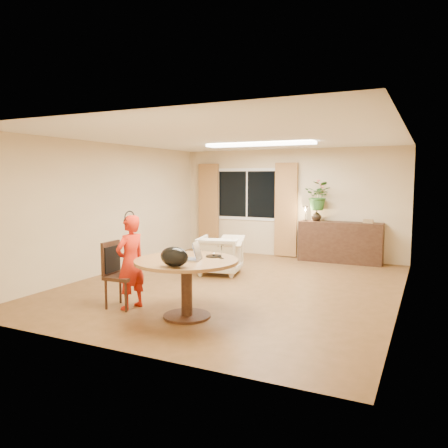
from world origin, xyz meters
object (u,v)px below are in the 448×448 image
object	(u,v)px
child	(131,262)
armchair	(220,255)
dining_chair	(123,275)
sideboard	(340,242)
dining_table	(187,272)

from	to	relation	value
child	armchair	xyz separation A→B (m)	(0.14, 2.65, -0.31)
dining_chair	armchair	size ratio (longest dim) A/B	1.18
child	sideboard	xyz separation A→B (m)	(2.08, 4.90, -0.23)
dining_table	sideboard	distance (m)	5.04
sideboard	dining_chair	bearing A→B (deg)	-114.24
dining_table	sideboard	xyz separation A→B (m)	(1.14, 4.91, -0.17)
child	sideboard	bearing A→B (deg)	168.00
dining_table	child	world-z (taller)	child
dining_table	sideboard	world-z (taller)	sideboard
sideboard	armchair	bearing A→B (deg)	-130.80
dining_chair	armchair	world-z (taller)	dining_chair
dining_chair	sideboard	xyz separation A→B (m)	(2.22, 4.92, -0.03)
dining_table	child	distance (m)	0.95
dining_table	armchair	distance (m)	2.79
dining_chair	dining_table	bearing A→B (deg)	-1.95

